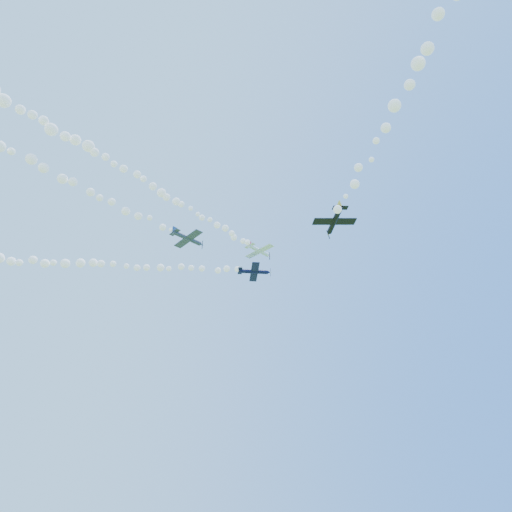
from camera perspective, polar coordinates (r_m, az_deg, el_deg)
name	(u,v)px	position (r m, az deg, el deg)	size (l,w,h in m)	color
plane_white	(259,251)	(89.81, 0.44, 0.72)	(6.76, 7.16, 1.83)	white
smoke_trail_white	(112,162)	(74.28, -18.69, 11.81)	(61.53, 24.62, 2.91)	white
plane_navy	(254,272)	(92.37, -0.24, -2.09)	(7.42, 7.86, 2.23)	#0C0E37
smoke_trail_navy	(73,263)	(97.13, -23.16, -0.91)	(67.11, 26.88, 2.93)	white
plane_grey	(188,238)	(76.44, -9.06, 2.33)	(6.63, 7.02, 1.78)	#373A50
plane_black	(334,221)	(62.12, 10.42, 4.64)	(6.56, 6.17, 2.40)	black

